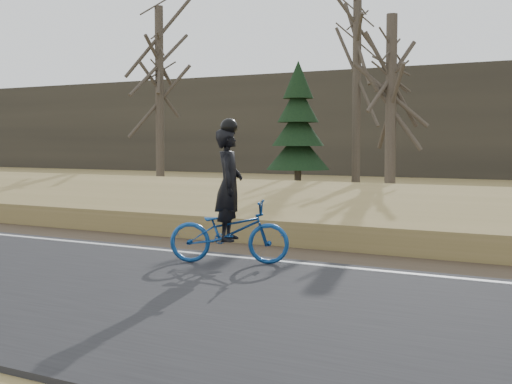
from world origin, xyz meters
The scene contains 12 objects.
ground centered at (0.00, 0.00, 0.00)m, with size 120.00×120.00×0.00m, color olive.
road centered at (0.00, -2.50, 0.03)m, with size 120.00×6.00×0.06m, color black.
edge_line centered at (0.00, 0.20, 0.07)m, with size 120.00×0.12×0.01m, color silver.
shoulder centered at (0.00, 1.20, 0.02)m, with size 120.00×1.60×0.04m, color #473A2B.
embankment centered at (0.00, 4.20, 0.22)m, with size 120.00×5.00×0.44m, color olive.
ballast centered at (0.00, 8.00, 0.23)m, with size 120.00×3.00×0.45m, color slate.
railroad centered at (0.00, 8.00, 0.53)m, with size 120.00×2.40×0.29m.
cyclist centered at (-0.26, -0.31, 0.76)m, with size 1.94×1.31×2.20m.
bare_tree_far_left centered at (-12.73, 14.00, 3.72)m, with size 0.36×0.36×7.44m, color #50473A.
bare_tree_left centered at (-6.06, 18.84, 4.10)m, with size 0.36×0.36×8.20m, color #50473A.
bare_tree_near_left centered at (-2.46, 13.02, 3.03)m, with size 0.36×0.36×6.06m, color #50473A.
conifer centered at (-7.69, 16.62, 2.47)m, with size 2.60×2.60×5.22m.
Camera 1 is at (5.53, -9.41, 1.90)m, focal length 50.00 mm.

